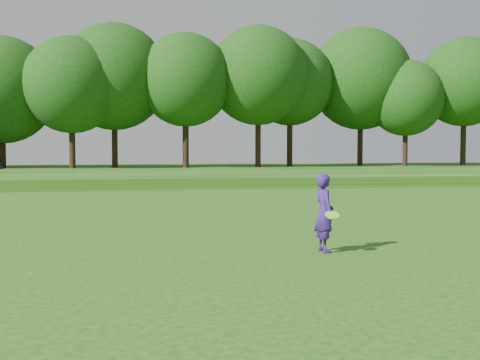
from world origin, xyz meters
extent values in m
plane|color=#1D480D|center=(0.00, 0.00, 0.00)|extent=(140.00, 140.00, 0.00)
cube|color=#1D480D|center=(0.00, 34.00, 0.30)|extent=(130.00, 30.00, 0.60)
cube|color=gray|center=(0.00, 20.00, 0.02)|extent=(130.00, 1.60, 0.04)
imported|color=navy|center=(1.27, -0.03, 0.81)|extent=(0.43, 0.62, 1.63)
cylinder|color=#95FF28|center=(1.32, -0.38, 0.81)|extent=(0.29, 0.28, 0.15)
camera|label=1|loc=(-2.80, -11.83, 2.14)|focal=45.00mm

